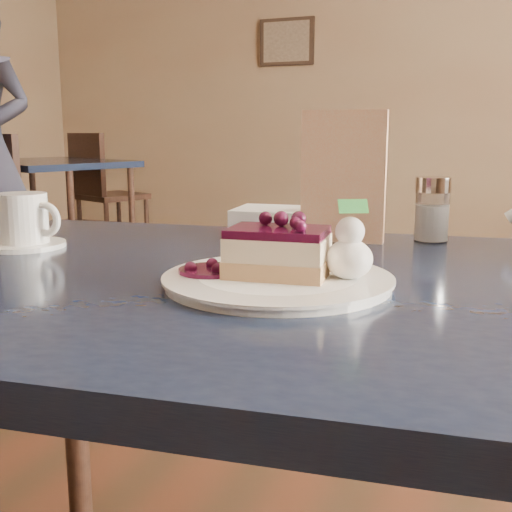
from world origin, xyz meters
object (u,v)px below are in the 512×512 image
at_px(main_table, 286,335).
at_px(coffee_set, 24,223).
at_px(bg_table_far_left, 54,262).
at_px(cheesecake_slice, 278,253).
at_px(dessert_plate, 278,281).

bearing_deg(main_table, coffee_set, 168.39).
bearing_deg(bg_table_far_left, main_table, -24.66).
bearing_deg(main_table, cheesecake_slice, -90.00).
bearing_deg(coffee_set, dessert_plate, -10.95).
bearing_deg(dessert_plate, coffee_set, 169.05).
bearing_deg(dessert_plate, bg_table_far_left, 134.12).
xyz_separation_m(dessert_plate, cheesecake_slice, (-0.00, -0.00, 0.04)).
relative_size(main_table, coffee_set, 9.23).
distance_m(dessert_plate, coffee_set, 0.48).
height_order(cheesecake_slice, coffee_set, coffee_set).
relative_size(dessert_plate, coffee_set, 1.97).
height_order(dessert_plate, coffee_set, coffee_set).
bearing_deg(coffee_set, bg_table_far_left, 129.37).
relative_size(main_table, cheesecake_slice, 9.96).
height_order(coffee_set, bg_table_far_left, coffee_set).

